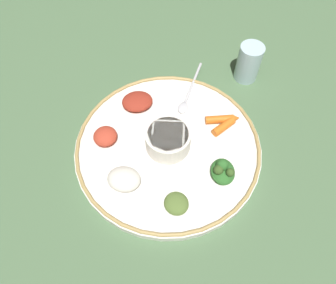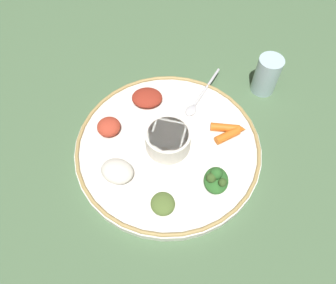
{
  "view_description": "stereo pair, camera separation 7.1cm",
  "coord_description": "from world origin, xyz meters",
  "px_view_note": "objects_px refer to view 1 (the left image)",
  "views": [
    {
      "loc": [
        -0.17,
        0.34,
        0.64
      ],
      "look_at": [
        0.0,
        0.0,
        0.03
      ],
      "focal_mm": 34.94,
      "sensor_mm": 36.0,
      "label": 1
    },
    {
      "loc": [
        -0.23,
        0.3,
        0.64
      ],
      "look_at": [
        0.0,
        0.0,
        0.03
      ],
      "focal_mm": 34.94,
      "sensor_mm": 36.0,
      "label": 2
    }
  ],
  "objects_px": {
    "center_bowl": "(168,139)",
    "drinking_glass": "(248,65)",
    "spoon": "(188,95)",
    "greens_pile": "(223,170)",
    "carrot_near_spoon": "(226,125)",
    "carrot_outer": "(222,119)"
  },
  "relations": [
    {
      "from": "center_bowl",
      "to": "drinking_glass",
      "type": "relative_size",
      "value": 1.0
    },
    {
      "from": "spoon",
      "to": "greens_pile",
      "type": "xyz_separation_m",
      "value": [
        -0.15,
        0.16,
        0.01
      ]
    },
    {
      "from": "center_bowl",
      "to": "greens_pile",
      "type": "bearing_deg",
      "value": 174.13
    },
    {
      "from": "center_bowl",
      "to": "carrot_near_spoon",
      "type": "bearing_deg",
      "value": -133.36
    },
    {
      "from": "carrot_near_spoon",
      "to": "drinking_glass",
      "type": "distance_m",
      "value": 0.19
    },
    {
      "from": "center_bowl",
      "to": "drinking_glass",
      "type": "distance_m",
      "value": 0.3
    },
    {
      "from": "carrot_near_spoon",
      "to": "carrot_outer",
      "type": "distance_m",
      "value": 0.02
    },
    {
      "from": "carrot_near_spoon",
      "to": "carrot_outer",
      "type": "xyz_separation_m",
      "value": [
        0.01,
        -0.01,
        -0.0
      ]
    },
    {
      "from": "center_bowl",
      "to": "greens_pile",
      "type": "height_order",
      "value": "center_bowl"
    },
    {
      "from": "spoon",
      "to": "carrot_near_spoon",
      "type": "xyz_separation_m",
      "value": [
        -0.12,
        0.05,
        0.01
      ]
    },
    {
      "from": "carrot_outer",
      "to": "carrot_near_spoon",
      "type": "bearing_deg",
      "value": 135.32
    },
    {
      "from": "center_bowl",
      "to": "carrot_outer",
      "type": "distance_m",
      "value": 0.14
    },
    {
      "from": "center_bowl",
      "to": "carrot_outer",
      "type": "height_order",
      "value": "center_bowl"
    },
    {
      "from": "carrot_near_spoon",
      "to": "drinking_glass",
      "type": "bearing_deg",
      "value": -85.84
    },
    {
      "from": "spoon",
      "to": "drinking_glass",
      "type": "xyz_separation_m",
      "value": [
        -0.1,
        -0.14,
        0.02
      ]
    },
    {
      "from": "carrot_near_spoon",
      "to": "drinking_glass",
      "type": "relative_size",
      "value": 0.75
    },
    {
      "from": "drinking_glass",
      "to": "center_bowl",
      "type": "bearing_deg",
      "value": 74.22
    },
    {
      "from": "greens_pile",
      "to": "drinking_glass",
      "type": "xyz_separation_m",
      "value": [
        0.05,
        -0.31,
        0.01
      ]
    },
    {
      "from": "center_bowl",
      "to": "carrot_outer",
      "type": "bearing_deg",
      "value": -125.98
    },
    {
      "from": "greens_pile",
      "to": "carrot_near_spoon",
      "type": "relative_size",
      "value": 1.05
    },
    {
      "from": "carrot_outer",
      "to": "drinking_glass",
      "type": "relative_size",
      "value": 0.78
    },
    {
      "from": "carrot_near_spoon",
      "to": "drinking_glass",
      "type": "xyz_separation_m",
      "value": [
        0.01,
        -0.19,
        0.02
      ]
    }
  ]
}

